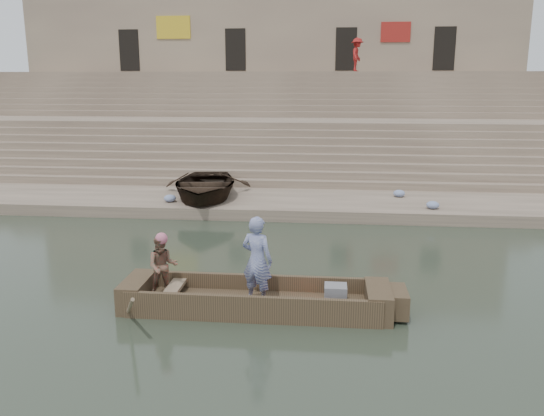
% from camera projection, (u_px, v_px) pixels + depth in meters
% --- Properties ---
extents(ground, '(120.00, 120.00, 0.00)m').
position_uv_depth(ground, '(156.00, 282.00, 13.23)').
color(ground, '#273225').
rests_on(ground, ground).
extents(lower_landing, '(32.00, 4.00, 0.40)m').
position_uv_depth(lower_landing, '(220.00, 202.00, 20.94)').
color(lower_landing, gray).
rests_on(lower_landing, ground).
extents(mid_landing, '(32.00, 3.00, 2.80)m').
position_uv_depth(mid_landing, '(248.00, 147.00, 27.93)').
color(mid_landing, gray).
rests_on(mid_landing, ground).
extents(upper_landing, '(32.00, 3.00, 5.20)m').
position_uv_depth(upper_landing, '(264.00, 115.00, 34.44)').
color(upper_landing, gray).
rests_on(upper_landing, ground).
extents(ghat_steps, '(32.00, 11.00, 5.20)m').
position_uv_depth(ghat_steps, '(253.00, 136.00, 29.48)').
color(ghat_steps, gray).
rests_on(ghat_steps, ground).
extents(building_wall, '(32.00, 5.07, 11.20)m').
position_uv_depth(building_wall, '(271.00, 67.00, 37.64)').
color(building_wall, tan).
rests_on(building_wall, ground).
extents(main_rowboat, '(5.00, 1.30, 0.22)m').
position_uv_depth(main_rowboat, '(255.00, 305.00, 11.61)').
color(main_rowboat, brown).
rests_on(main_rowboat, ground).
extents(rowboat_trim, '(6.04, 2.63, 2.01)m').
position_uv_depth(rowboat_trim, '(265.00, 297.00, 11.54)').
color(rowboat_trim, brown).
rests_on(rowboat_trim, ground).
extents(standing_man, '(0.79, 0.66, 1.85)m').
position_uv_depth(standing_man, '(257.00, 260.00, 11.27)').
color(standing_man, navy).
rests_on(standing_man, main_rowboat).
extents(rowing_man, '(0.76, 0.66, 1.33)m').
position_uv_depth(rowing_man, '(163.00, 266.00, 11.67)').
color(rowing_man, '#22684A').
rests_on(rowing_man, main_rowboat).
extents(television, '(0.46, 0.42, 0.40)m').
position_uv_depth(television, '(335.00, 294.00, 11.38)').
color(television, slate).
rests_on(television, main_rowboat).
extents(beached_rowboat, '(3.93, 5.13, 0.99)m').
position_uv_depth(beached_rowboat, '(204.00, 185.00, 20.63)').
color(beached_rowboat, '#2D2116').
rests_on(beached_rowboat, lower_landing).
extents(pedestrian, '(0.94, 1.35, 1.91)m').
position_uv_depth(pedestrian, '(357.00, 55.00, 32.21)').
color(pedestrian, maroon).
rests_on(pedestrian, upper_landing).
extents(cloth_bundles, '(9.75, 2.34, 0.26)m').
position_uv_depth(cloth_bundles, '(333.00, 199.00, 19.99)').
color(cloth_bundles, '#3F5999').
rests_on(cloth_bundles, lower_landing).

